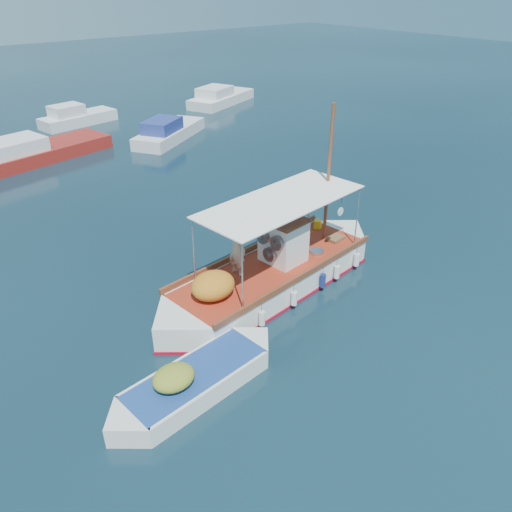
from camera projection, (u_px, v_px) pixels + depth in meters
ground at (265, 288)px, 18.40m from camera, size 160.00×160.00×0.00m
fishing_caique at (271, 275)px, 18.14m from camera, size 10.49×3.67×6.44m
dinghy at (195, 383)px, 13.77m from camera, size 5.64×2.01×1.38m
bg_boat_n at (30, 154)px, 30.44m from camera, size 9.80×4.72×1.80m
bg_boat_ne at (168, 133)px, 34.44m from camera, size 6.88×5.44×1.80m
bg_boat_e at (220, 98)px, 43.86m from camera, size 7.57×5.14×1.80m
bg_boat_far_n at (76, 118)px, 37.86m from camera, size 5.96×2.97×1.80m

